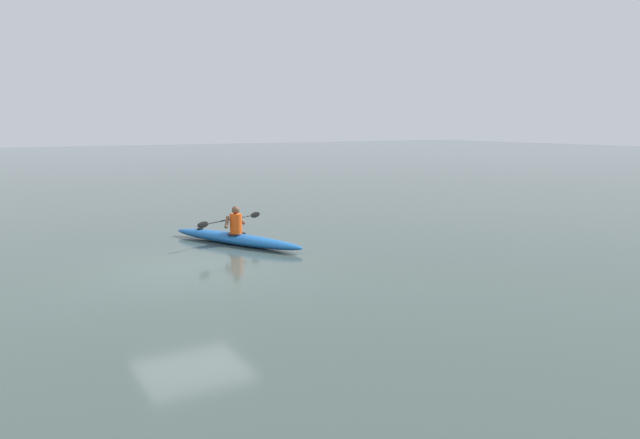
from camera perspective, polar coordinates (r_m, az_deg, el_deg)
name	(u,v)px	position (r m, az deg, el deg)	size (l,w,h in m)	color
ground_plane	(190,268)	(13.95, -12.44, -4.55)	(160.00, 160.00, 0.00)	#384742
kayak	(236,239)	(16.36, -8.11, -1.84)	(2.41, 4.38, 0.31)	#1959A5
kayaker	(235,222)	(16.27, -8.15, -0.20)	(2.25, 1.06, 0.75)	#E04C14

